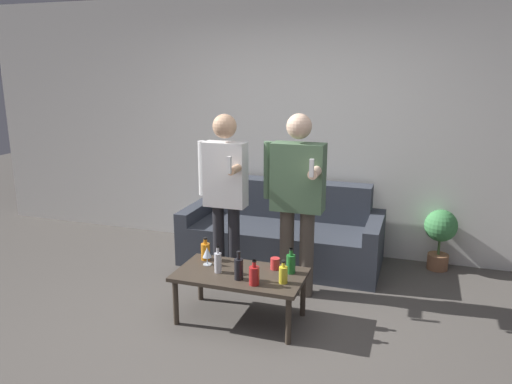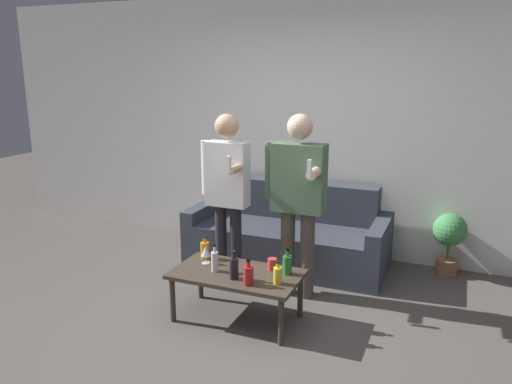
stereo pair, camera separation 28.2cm
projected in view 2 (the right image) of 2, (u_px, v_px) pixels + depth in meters
The scene contains 15 objects.
ground_plane at pixel (226, 351), 3.54m from camera, with size 16.00×16.00×0.00m, color #514C47.
wall_back at pixel (318, 127), 5.21m from camera, with size 8.00×0.06×2.70m.
couch at pixel (289, 235), 5.11m from camera, with size 1.99×0.86×0.80m.
coffee_table at pixel (237, 278), 3.90m from camera, with size 1.00×0.55×0.40m.
bottle_orange at pixel (287, 264), 3.85m from camera, with size 0.07×0.07×0.20m.
bottle_green at pixel (205, 250), 4.17m from camera, with size 0.07×0.07×0.19m.
bottle_dark at pixel (215, 261), 3.90m from camera, with size 0.06×0.06×0.22m.
bottle_yellow at pixel (248, 275), 3.66m from camera, with size 0.08×0.08×0.19m.
bottle_red at pixel (278, 275), 3.68m from camera, with size 0.07×0.07×0.17m.
bottle_clear at pixel (234, 268), 3.76m from camera, with size 0.07×0.07×0.22m.
wine_glass_near at pixel (206, 252), 4.05m from camera, with size 0.07×0.07×0.15m.
cup_on_table at pixel (272, 264), 3.94m from camera, with size 0.07×0.07×0.09m.
person_standing_left at pixel (227, 186), 4.40m from camera, with size 0.44×0.40×1.57m.
person_standing_right at pixel (298, 193), 4.19m from camera, with size 0.53×0.42×1.59m.
potted_plant at pixel (449, 236), 4.76m from camera, with size 0.32×0.32×0.61m.
Camera 2 is at (1.41, -2.83, 1.96)m, focal length 35.00 mm.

